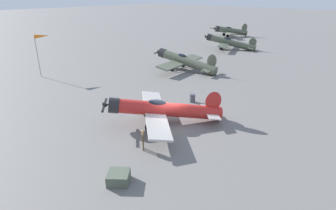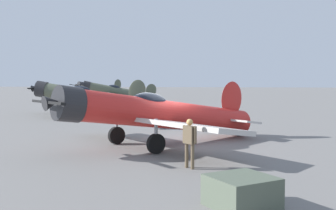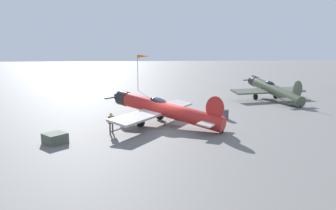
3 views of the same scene
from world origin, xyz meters
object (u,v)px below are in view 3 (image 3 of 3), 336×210
(airplane_foreground, at_px, (163,109))
(fuel_drum, at_px, (225,114))
(equipment_crate, at_px, (55,138))
(windsock_mast, at_px, (143,58))
(ground_crew_mechanic, at_px, (111,121))
(airplane_mid_apron, at_px, (272,89))

(airplane_foreground, distance_m, fuel_drum, 6.32)
(equipment_crate, xyz_separation_m, fuel_drum, (14.14, 5.17, 0.10))
(airplane_foreground, bearing_deg, fuel_drum, -127.96)
(airplane_foreground, relative_size, windsock_mast, 1.69)
(equipment_crate, height_order, windsock_mast, windsock_mast)
(ground_crew_mechanic, relative_size, fuel_drum, 1.80)
(fuel_drum, bearing_deg, equipment_crate, -159.90)
(fuel_drum, xyz_separation_m, windsock_mast, (-5.99, 21.72, 4.92))
(fuel_drum, bearing_deg, windsock_mast, 105.42)
(equipment_crate, bearing_deg, airplane_foreground, 25.66)
(windsock_mast, bearing_deg, airplane_foreground, -90.30)
(ground_crew_mechanic, relative_size, equipment_crate, 0.87)
(airplane_foreground, distance_m, equipment_crate, 8.97)
(airplane_foreground, height_order, fuel_drum, airplane_foreground)
(airplane_foreground, height_order, equipment_crate, airplane_foreground)
(airplane_mid_apron, height_order, equipment_crate, airplane_mid_apron)
(airplane_mid_apron, distance_m, windsock_mast, 20.49)
(ground_crew_mechanic, relative_size, windsock_mast, 0.28)
(fuel_drum, bearing_deg, airplane_mid_apron, 43.28)
(windsock_mast, bearing_deg, airplane_mid_apron, -38.74)
(airplane_foreground, relative_size, airplane_mid_apron, 0.93)
(airplane_mid_apron, xyz_separation_m, fuel_drum, (-9.70, -9.13, -1.02))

